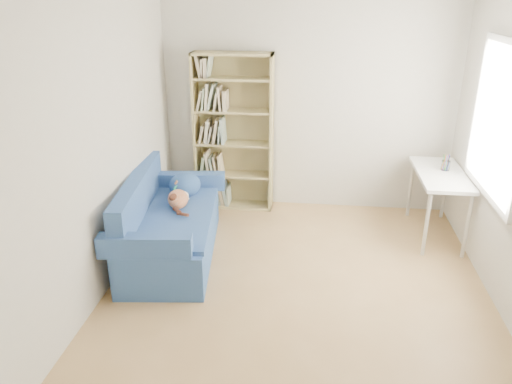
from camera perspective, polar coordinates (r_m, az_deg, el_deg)
ground at (r=4.76m, az=4.72°, el=-10.87°), size 4.00×4.00×0.00m
room_shell at (r=4.14m, az=6.84°, el=8.65°), size 3.54×4.04×2.62m
sofa at (r=5.25m, az=-9.95°, el=-3.77°), size 1.02×1.83×0.86m
bookshelf at (r=6.15m, az=-2.55°, el=6.06°), size 0.96×0.30×1.92m
desk at (r=5.79m, az=20.31°, el=1.32°), size 0.50×1.09×0.75m
pen_cup at (r=5.84m, az=20.87°, el=2.98°), size 0.09×0.09×0.18m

